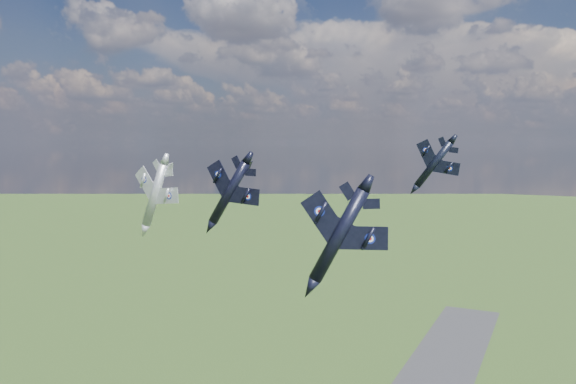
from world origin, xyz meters
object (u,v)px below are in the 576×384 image
at_px(jet_lead_navy, 229,192).
at_px(jet_high_navy, 434,164).
at_px(jet_right_navy, 339,235).
at_px(jet_left_silver, 155,195).

height_order(jet_lead_navy, jet_high_navy, jet_high_navy).
distance_m(jet_lead_navy, jet_right_navy, 38.16).
distance_m(jet_high_navy, jet_left_silver, 48.83).
height_order(jet_right_navy, jet_high_navy, jet_high_navy).
relative_size(jet_lead_navy, jet_high_navy, 1.22).
distance_m(jet_lead_navy, jet_left_silver, 12.02).
relative_size(jet_right_navy, jet_left_silver, 0.97).
relative_size(jet_right_navy, jet_high_navy, 1.10).
bearing_deg(jet_left_silver, jet_right_navy, -18.22).
bearing_deg(jet_right_navy, jet_high_navy, 72.67).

